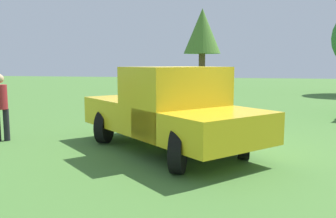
{
  "coord_description": "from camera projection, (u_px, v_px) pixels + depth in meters",
  "views": [
    {
      "loc": [
        -7.7,
        -1.18,
        1.87
      ],
      "look_at": [
        -0.34,
        0.43,
        0.9
      ],
      "focal_mm": 37.7,
      "sensor_mm": 36.0,
      "label": 1
    }
  ],
  "objects": [
    {
      "name": "tree_side",
      "position": [
        202.0,
        32.0,
        24.11
      ],
      "size": [
        2.54,
        2.54,
        5.62
      ],
      "color": "brown",
      "rests_on": "ground_plane"
    },
    {
      "name": "pickup_truck",
      "position": [
        171.0,
        108.0,
        7.51
      ],
      "size": [
        4.47,
        4.66,
        1.81
      ],
      "rotation": [
        0.0,
        0.0,
        0.84
      ],
      "color": "black",
      "rests_on": "ground_plane"
    },
    {
      "name": "person_bystander",
      "position": [
        1.0,
        104.0,
        8.48
      ],
      "size": [
        0.44,
        0.44,
        1.62
      ],
      "rotation": [
        0.0,
        0.0,
        3.73
      ],
      "color": "black",
      "rests_on": "ground_plane"
    },
    {
      "name": "ground_plane",
      "position": [
        190.0,
        147.0,
        7.95
      ],
      "size": [
        80.0,
        80.0,
        0.0
      ],
      "primitive_type": "plane",
      "color": "#477533"
    }
  ]
}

